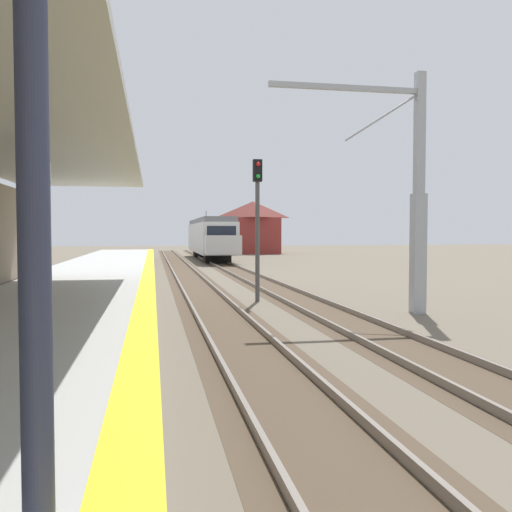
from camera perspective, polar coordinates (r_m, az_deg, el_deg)
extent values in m
cube|color=#A8A8A3|center=(15.55, -19.69, -5.39)|extent=(5.00, 80.00, 0.90)
cube|color=yellow|center=(15.31, -11.35, -3.71)|extent=(0.50, 80.00, 0.01)
cylinder|color=#2D334C|center=(2.97, -21.96, -5.27)|extent=(0.16, 0.16, 4.27)
cube|color=white|center=(11.76, -21.33, 8.58)|extent=(0.08, 1.40, 0.36)
cylinder|color=#333333|center=(11.79, -21.35, 10.10)|extent=(0.03, 0.03, 0.27)
cube|color=#4C3D2D|center=(19.49, -4.83, -5.03)|extent=(2.34, 120.00, 0.01)
cube|color=slate|center=(19.42, -6.96, -4.83)|extent=(0.08, 120.00, 0.15)
cube|color=slate|center=(19.56, -2.73, -4.76)|extent=(0.08, 120.00, 0.15)
cube|color=#4C3D2D|center=(20.12, 4.88, -4.80)|extent=(2.34, 120.00, 0.01)
cube|color=slate|center=(19.93, 2.88, -4.63)|extent=(0.08, 120.00, 0.15)
cube|color=slate|center=(20.31, 6.84, -4.51)|extent=(0.08, 120.00, 0.15)
cube|color=silver|center=(52.37, -4.83, 1.90)|extent=(2.90, 18.00, 2.70)
cube|color=slate|center=(52.38, -4.83, 3.62)|extent=(2.67, 18.00, 0.44)
cube|color=black|center=(43.41, -3.60, 2.34)|extent=(2.32, 0.06, 1.21)
cube|color=silver|center=(42.64, -3.47, 1.16)|extent=(2.78, 1.60, 1.49)
cube|color=black|center=(52.54, -3.24, 2.35)|extent=(0.04, 15.84, 0.86)
cylinder|color=#333333|center=(55.98, -5.21, 4.23)|extent=(0.06, 0.06, 0.90)
cube|color=black|center=(46.60, -4.08, -0.26)|extent=(2.17, 2.20, 0.72)
cube|color=black|center=(58.23, -5.41, 0.27)|extent=(2.17, 2.20, 0.72)
cylinder|color=#4C4C4C|center=(20.08, 0.15, 1.49)|extent=(0.16, 0.16, 4.40)
cube|color=black|center=(20.20, 0.15, 8.88)|extent=(0.32, 0.24, 0.80)
sphere|color=red|center=(20.09, 0.23, 9.55)|extent=(0.16, 0.16, 0.16)
sphere|color=green|center=(20.04, 0.23, 8.30)|extent=(0.16, 0.16, 0.16)
cube|color=#9EA3A8|center=(17.89, 16.51, 0.23)|extent=(0.40, 0.40, 3.75)
cube|color=#9EA3A8|center=(18.14, 16.66, 12.15)|extent=(0.28, 0.28, 3.75)
cube|color=#9EA3A8|center=(17.47, 9.39, 16.89)|extent=(4.80, 0.16, 0.16)
cylinder|color=#9EA3A8|center=(17.72, 13.13, 13.99)|extent=(2.47, 0.07, 1.60)
cube|color=maroon|center=(67.23, -0.30, 2.13)|extent=(6.00, 4.80, 4.40)
pyramid|color=maroon|center=(67.29, -0.30, 4.86)|extent=(6.60, 5.28, 2.00)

